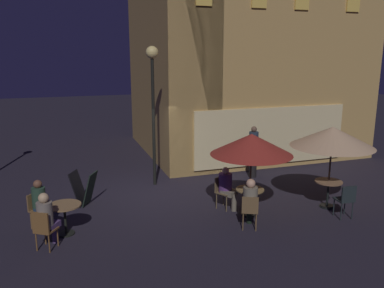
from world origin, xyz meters
TOP-DOWN VIEW (x-y plane):
  - ground_plane at (0.00, 0.00)m, footprint 60.00×60.00m
  - cafe_building at (3.78, 3.31)m, footprint 8.64×7.28m
  - street_lamp_near_corner at (0.34, 0.72)m, footprint 0.38×0.38m
  - menu_sandwich_board at (-1.96, -0.37)m, footprint 0.84×0.79m
  - cafe_table_0 at (4.46, -2.71)m, footprint 0.75×0.75m
  - cafe_table_1 at (2.14, -2.54)m, footprint 0.74×0.74m
  - cafe_table_2 at (-2.50, -2.15)m, footprint 0.78×0.78m
  - patio_umbrella_0 at (4.46, -2.71)m, footprint 2.24×2.24m
  - patio_umbrella_1 at (2.14, -2.54)m, footprint 2.12×2.12m
  - cafe_chair_0 at (4.40, -3.52)m, footprint 0.44×0.44m
  - cafe_chair_1 at (1.68, -1.80)m, footprint 0.58×0.58m
  - cafe_chair_2 at (1.75, -3.32)m, footprint 0.53×0.53m
  - cafe_chair_3 at (-3.14, -1.54)m, footprint 0.56×0.56m
  - cafe_chair_4 at (-2.95, -2.84)m, footprint 0.55×0.55m
  - patron_seated_0 at (1.75, -1.92)m, footprint 0.51×0.55m
  - patron_seated_1 at (1.81, -3.20)m, footprint 0.48×0.54m
  - patron_seated_2 at (-3.04, -1.63)m, footprint 0.50×0.50m
  - patron_seated_3 at (-2.88, -2.72)m, footprint 0.49×0.53m
  - patron_standing_4 at (3.77, 0.46)m, footprint 0.32×0.32m

SIDE VIEW (x-z plane):
  - ground_plane at x=0.00m, z-range 0.00..0.00m
  - menu_sandwich_board at x=-1.96m, z-range 0.01..0.96m
  - cafe_chair_3 at x=-3.14m, z-range 0.10..0.97m
  - cafe_chair_2 at x=1.75m, z-range 0.10..0.97m
  - cafe_chair_4 at x=-2.95m, z-range 0.08..1.00m
  - cafe_chair_1 at x=1.68m, z-range 0.10..0.99m
  - cafe_table_1 at x=2.14m, z-range 0.17..0.91m
  - cafe_table_2 at x=-2.50m, z-range 0.19..0.93m
  - cafe_table_0 at x=4.46m, z-range 0.18..0.95m
  - cafe_chair_0 at x=4.40m, z-range 0.11..1.02m
  - patron_seated_0 at x=1.75m, z-range 0.09..1.28m
  - patron_seated_2 at x=-3.04m, z-range 0.08..1.32m
  - patron_seated_1 at x=1.81m, z-range 0.09..1.35m
  - patron_seated_3 at x=-2.88m, z-range 0.08..1.38m
  - patron_standing_4 at x=3.77m, z-range 0.01..1.80m
  - patio_umbrella_1 at x=2.14m, z-range 0.83..3.05m
  - patio_umbrella_0 at x=4.46m, z-range 0.87..3.16m
  - street_lamp_near_corner at x=0.34m, z-range 1.11..5.54m
  - cafe_building at x=3.78m, z-range -0.01..8.49m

